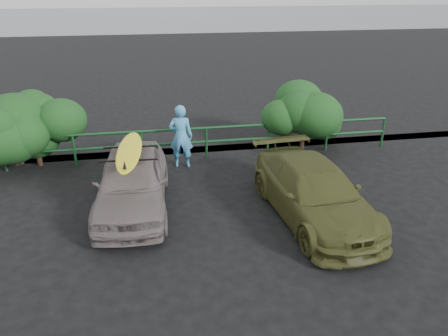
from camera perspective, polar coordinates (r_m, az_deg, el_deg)
The scene contains 10 objects.
ground at distance 9.43m, azimuth -4.13°, elevation -10.41°, with size 80.00×80.00×0.00m, color black.
ocean at distance 68.01m, azimuth -9.94°, elevation 18.69°, with size 200.00×200.00×0.00m, color #556068.
guardrail at distance 13.67m, azimuth -6.47°, elevation 3.07°, with size 14.00×0.08×1.04m, color #134420, non-canonical shape.
shrub_left at distance 14.46m, azimuth -26.06°, elevation 4.05°, with size 3.20×2.40×2.06m, color #1B481B, non-canonical shape.
shrub_right at distance 15.10m, azimuth 12.70°, elevation 6.38°, with size 3.20×2.40×1.92m, color #1B481B, non-canonical shape.
sedan at distance 10.86m, azimuth -11.91°, elevation -1.75°, with size 1.69×4.20×1.43m, color slate.
olive_vehicle at distance 10.46m, azimuth 11.68°, elevation -3.09°, with size 1.84×4.53×1.32m, color #464920.
man at distance 13.04m, azimuth -5.65°, elevation 4.13°, with size 0.70×0.46×1.92m, color #459BCF.
roof_rack at distance 10.57m, azimuth -12.24°, elevation 1.88°, with size 1.33×0.93×0.04m, color black, non-canonical shape.
surfboard at distance 10.55m, azimuth -12.27°, elevation 2.19°, with size 0.57×2.75×0.08m, color yellow.
Camera 1 is at (-0.70, -7.81, 5.24)m, focal length 35.00 mm.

